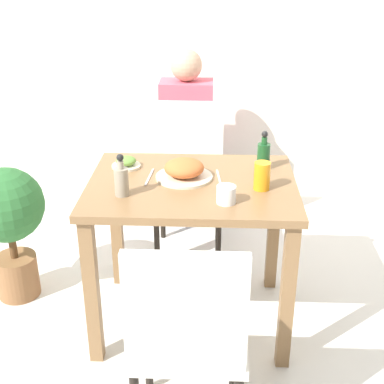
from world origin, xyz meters
TOP-DOWN VIEW (x-y plane):
  - ground_plane at (0.00, 0.00)m, footprint 16.00×16.00m
  - wall_back at (0.00, 1.55)m, footprint 8.00×0.05m
  - dining_table at (0.00, 0.00)m, footprint 0.95×0.73m
  - chair_near at (0.02, -0.75)m, footprint 0.42×0.42m
  - chair_far at (-0.05, 0.73)m, footprint 0.42×0.42m
  - food_plate at (-0.04, 0.05)m, footprint 0.26×0.26m
  - side_plate at (-0.33, 0.17)m, footprint 0.14×0.14m
  - drink_cup at (0.15, -0.21)m, footprint 0.08×0.08m
  - juice_glass at (0.31, -0.06)m, footprint 0.07×0.07m
  - sauce_bottle at (-0.30, -0.15)m, footprint 0.06×0.06m
  - condiment_bottle at (0.34, 0.18)m, footprint 0.06×0.06m
  - fork_utensil at (-0.20, 0.05)m, footprint 0.02×0.19m
  - spoon_utensil at (0.12, 0.05)m, footprint 0.03×0.20m
  - potted_plant_left at (-0.96, 0.17)m, footprint 0.39×0.39m
  - person_figure at (-0.09, 1.12)m, footprint 0.34×0.22m

SIDE VIEW (x-z plane):
  - ground_plane at x=0.00m, z-range 0.00..0.00m
  - potted_plant_left at x=-0.96m, z-range 0.10..0.84m
  - chair_near at x=0.02m, z-range 0.06..0.98m
  - chair_far at x=-0.05m, z-range 0.06..0.98m
  - person_figure at x=-0.09m, z-range 0.00..1.17m
  - dining_table at x=0.00m, z-range 0.25..1.02m
  - fork_utensil at x=-0.20m, z-range 0.77..0.77m
  - spoon_utensil at x=0.12m, z-range 0.77..0.77m
  - side_plate at x=-0.33m, z-range 0.76..0.82m
  - drink_cup at x=0.15m, z-range 0.77..0.84m
  - food_plate at x=-0.04m, z-range 0.76..0.85m
  - juice_glass at x=0.31m, z-range 0.77..0.89m
  - sauce_bottle at x=-0.30m, z-range 0.74..0.93m
  - condiment_bottle at x=0.34m, z-range 0.74..0.93m
  - wall_back at x=0.00m, z-range 0.00..2.60m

